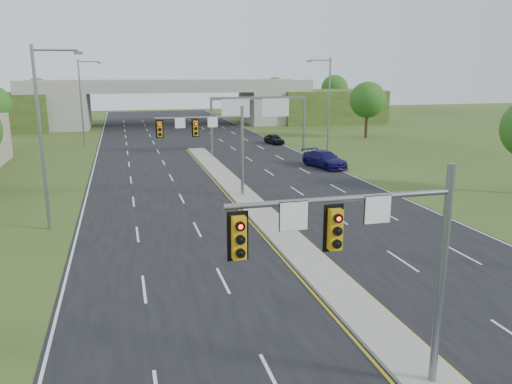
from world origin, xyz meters
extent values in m
cube|color=black|center=(0.00, 35.00, 0.01)|extent=(24.00, 160.00, 0.02)
cube|color=gray|center=(0.00, 23.00, 0.10)|extent=(2.00, 54.00, 0.16)
cube|color=gold|center=(-1.15, 23.00, 0.03)|extent=(0.12, 54.00, 0.01)
cube|color=gold|center=(1.15, 23.00, 0.03)|extent=(0.12, 54.00, 0.01)
cube|color=silver|center=(-11.80, 35.00, 0.03)|extent=(0.12, 160.00, 0.01)
cube|color=silver|center=(11.80, 35.00, 0.03)|extent=(0.12, 160.00, 0.01)
cylinder|color=slate|center=(0.00, 0.00, 3.50)|extent=(0.24, 0.24, 7.00)
cylinder|color=slate|center=(-3.25, 0.00, 6.20)|extent=(6.50, 0.16, 0.16)
cube|color=#D0950D|center=(-3.58, -0.25, 5.45)|extent=(0.35, 0.25, 1.10)
cube|color=#D0950D|center=(-6.17, -0.25, 5.45)|extent=(0.35, 0.25, 1.10)
cube|color=black|center=(-3.58, -0.11, 5.45)|extent=(0.55, 0.04, 1.30)
cube|color=black|center=(-6.17, -0.11, 5.45)|extent=(0.55, 0.04, 1.30)
sphere|color=#FF0C05|center=(-3.58, -0.38, 5.80)|extent=(0.20, 0.20, 0.20)
sphere|color=#FF0C05|center=(-6.17, -0.38, 5.80)|extent=(0.20, 0.20, 0.20)
cube|color=white|center=(-4.68, -0.10, 5.85)|extent=(0.75, 0.04, 0.75)
cube|color=white|center=(-2.27, -0.10, 5.85)|extent=(0.75, 0.04, 0.75)
cylinder|color=slate|center=(0.00, 25.00, 3.50)|extent=(0.24, 0.24, 7.00)
cylinder|color=slate|center=(-3.25, 25.00, 6.20)|extent=(6.50, 0.16, 0.16)
cube|color=#D0950D|center=(-3.58, 24.75, 5.45)|extent=(0.35, 0.25, 1.10)
cube|color=#D0950D|center=(-6.17, 24.75, 5.45)|extent=(0.35, 0.25, 1.10)
cube|color=black|center=(-3.58, 24.89, 5.45)|extent=(0.55, 0.04, 1.30)
cube|color=black|center=(-6.17, 24.89, 5.45)|extent=(0.55, 0.04, 1.30)
sphere|color=#FF0C05|center=(-3.58, 24.62, 5.80)|extent=(0.20, 0.20, 0.20)
sphere|color=#FF0C05|center=(-6.17, 24.62, 5.80)|extent=(0.20, 0.20, 0.20)
cube|color=white|center=(-4.68, 24.90, 5.85)|extent=(0.75, 0.04, 0.75)
cube|color=white|center=(-2.27, 24.90, 5.85)|extent=(0.75, 0.04, 0.75)
cylinder|color=slate|center=(1.20, 45.00, 3.30)|extent=(0.28, 0.28, 6.60)
cylinder|color=slate|center=(12.50, 45.00, 3.30)|extent=(0.28, 0.28, 6.60)
cube|color=slate|center=(6.85, 45.00, 6.50)|extent=(11.50, 0.35, 0.35)
cube|color=#0C5625|center=(4.00, 44.80, 5.40)|extent=(3.20, 0.08, 2.00)
cube|color=#0C5625|center=(8.80, 44.80, 5.40)|extent=(3.20, 0.08, 2.00)
cube|color=silver|center=(4.00, 44.75, 5.40)|extent=(3.30, 0.03, 2.10)
cube|color=silver|center=(8.80, 44.75, 5.40)|extent=(3.30, 0.03, 2.10)
cube|color=gray|center=(-17.00, 80.00, 3.00)|extent=(6.00, 12.00, 6.00)
cube|color=gray|center=(17.00, 80.00, 3.00)|extent=(6.00, 12.00, 6.00)
cube|color=#34491A|center=(30.00, 80.00, 3.00)|extent=(20.00, 14.00, 6.00)
cube|color=gray|center=(0.00, 80.00, 6.60)|extent=(50.00, 12.00, 1.20)
cube|color=gray|center=(0.00, 74.20, 7.65)|extent=(50.00, 0.40, 0.90)
cube|color=gray|center=(0.00, 85.80, 7.65)|extent=(50.00, 0.40, 0.90)
cylinder|color=slate|center=(-13.50, 20.00, 5.50)|extent=(0.20, 0.20, 11.00)
cylinder|color=slate|center=(-12.25, 20.00, 10.70)|extent=(2.50, 0.12, 0.12)
cube|color=slate|center=(-11.00, 20.00, 10.55)|extent=(0.50, 0.25, 0.18)
cylinder|color=slate|center=(-13.50, 55.00, 5.50)|extent=(0.20, 0.20, 11.00)
cylinder|color=slate|center=(-12.25, 55.00, 10.70)|extent=(2.50, 0.12, 0.12)
cube|color=slate|center=(-11.00, 55.00, 10.55)|extent=(0.50, 0.25, 0.18)
cylinder|color=slate|center=(13.50, 40.00, 5.50)|extent=(0.20, 0.20, 11.00)
cylinder|color=slate|center=(12.25, 40.00, 10.70)|extent=(2.50, 0.12, 0.12)
cube|color=slate|center=(11.00, 40.00, 10.55)|extent=(0.50, 0.25, 0.18)
cylinder|color=#382316|center=(26.00, 55.00, 2.12)|extent=(0.44, 0.44, 4.25)
sphere|color=#285216|center=(26.00, 55.00, 5.53)|extent=(5.20, 5.20, 5.20)
cylinder|color=#382316|center=(-24.00, 94.00, 2.12)|extent=(0.44, 0.44, 4.25)
sphere|color=#285216|center=(-24.00, 94.00, 5.53)|extent=(5.60, 5.60, 5.60)
cylinder|color=#382316|center=(24.00, 94.00, 2.12)|extent=(0.44, 0.44, 4.25)
sphere|color=#285216|center=(24.00, 94.00, 5.53)|extent=(5.60, 5.60, 5.60)
cylinder|color=#382316|center=(38.00, 94.00, 2.25)|extent=(0.44, 0.44, 4.50)
sphere|color=#285216|center=(38.00, 94.00, 5.85)|extent=(6.00, 6.00, 6.00)
imported|color=#100B47|center=(10.90, 34.61, 0.85)|extent=(3.65, 6.08, 1.65)
imported|color=black|center=(11.00, 52.28, 0.67)|extent=(2.20, 4.04, 1.31)
camera|label=1|loc=(-8.85, -11.78, 9.48)|focal=35.00mm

